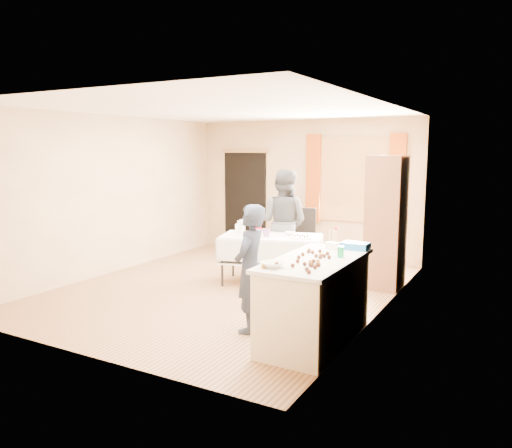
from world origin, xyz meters
The scene contains 29 objects.
floor centered at (0.00, 0.00, -0.01)m, with size 4.50×5.50×0.02m, color #9E7047.
ceiling centered at (0.00, 0.00, 2.61)m, with size 4.50×5.50×0.02m, color white.
wall_back centered at (0.00, 2.76, 1.30)m, with size 4.50×0.02×2.60m, color tan.
wall_front centered at (0.00, -2.76, 1.30)m, with size 4.50×0.02×2.60m, color tan.
wall_left centered at (-2.26, 0.00, 1.30)m, with size 0.02×5.50×2.60m, color tan.
wall_right centered at (2.26, 0.00, 1.30)m, with size 0.02×5.50×2.60m, color tan.
window_frame centered at (1.00, 2.72, 1.50)m, with size 1.32×0.06×1.52m, color olive.
window_pane centered at (1.00, 2.71, 1.50)m, with size 1.20×0.02×1.40m, color white.
curtain_left centered at (0.22, 2.67, 1.50)m, with size 0.28×0.06×1.65m, color #953E0F.
curtain_right centered at (1.78, 2.67, 1.50)m, with size 0.28×0.06×1.65m, color #953E0F.
doorway centered at (-1.30, 2.73, 1.00)m, with size 0.95×0.04×2.00m, color black.
door_lintel centered at (-1.30, 2.70, 2.02)m, with size 1.05×0.06×0.08m, color olive.
cabinet centered at (1.99, 1.20, 0.98)m, with size 0.50×0.60×1.96m, color brown.
counter centered at (1.89, -1.28, 0.45)m, with size 0.77×1.62×0.91m.
party_table centered at (0.41, 0.57, 0.45)m, with size 1.69×1.19×0.75m.
chair centered at (0.45, 1.66, 0.31)m, with size 0.53×0.53×1.05m.
girl centered at (1.13, -1.34, 0.72)m, with size 0.41×0.57×1.45m, color #1C2438.
woman centered at (0.31, 1.21, 0.86)m, with size 0.86×0.69×1.73m, color black.
soda_can centered at (2.11, -1.11, 0.97)m, with size 0.07×0.07×0.12m, color #169B57.
mixing_bowl centered at (1.67, -1.85, 0.94)m, with size 0.25×0.25×0.06m, color white.
foam_block centered at (1.87, -0.73, 0.95)m, with size 0.15×0.10×0.08m, color white.
blue_basket centered at (2.11, -0.61, 0.95)m, with size 0.30×0.20×0.08m, color blue.
pitcher centered at (0.02, 0.36, 0.86)m, with size 0.11×0.11×0.22m, color silver.
cup_red centered at (0.18, 0.54, 0.81)m, with size 0.20×0.20×0.12m, color red.
cup_rainbow centered at (0.40, 0.43, 0.81)m, with size 0.13×0.13×0.12m, color red.
small_bowl centered at (0.65, 0.75, 0.77)m, with size 0.20×0.20×0.05m, color white.
pastry_tray centered at (0.91, 0.58, 0.76)m, with size 0.28×0.20×0.02m, color white.
bottle centered at (-0.19, 0.59, 0.84)m, with size 0.11×0.11×0.18m, color white.
cake_balls centered at (1.90, -1.44, 0.93)m, with size 0.51×1.06×0.04m.
Camera 1 is at (3.82, -6.08, 2.05)m, focal length 35.00 mm.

